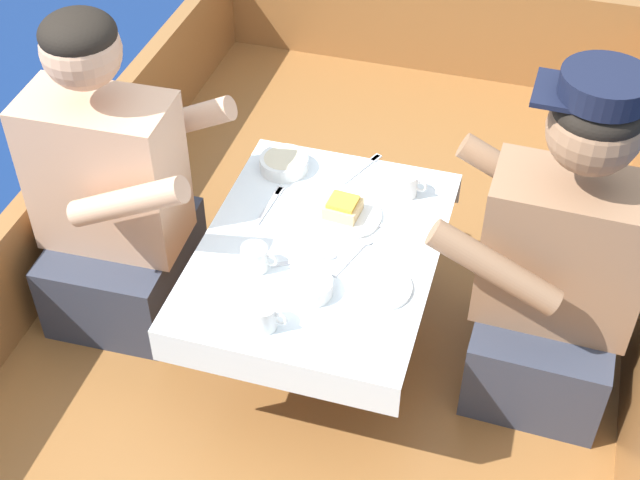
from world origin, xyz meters
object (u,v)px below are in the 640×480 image
at_px(person_port, 113,201).
at_px(person_starboard, 557,269).
at_px(coffee_cup_starboard, 406,184).
at_px(coffee_cup_center, 255,258).
at_px(sandwich, 343,207).
at_px(coffee_cup_port, 263,316).

xyz_separation_m(person_port, person_starboard, (1.22, 0.06, 0.01)).
bearing_deg(person_starboard, person_port, 4.26).
xyz_separation_m(person_starboard, coffee_cup_starboard, (-0.44, 0.20, 0.03)).
relative_size(person_starboard, coffee_cup_starboard, 10.34).
bearing_deg(coffee_cup_center, sandwich, 58.03).
height_order(person_starboard, coffee_cup_starboard, person_starboard).
xyz_separation_m(sandwich, coffee_cup_center, (-0.16, -0.26, 0.00)).
bearing_deg(person_starboard, coffee_cup_center, 16.81).
height_order(sandwich, coffee_cup_port, coffee_cup_port).
height_order(person_port, coffee_cup_center, person_port).
relative_size(person_port, coffee_cup_starboard, 10.22).
relative_size(coffee_cup_starboard, coffee_cup_center, 0.98).
bearing_deg(coffee_cup_starboard, person_port, -161.83).
distance_m(person_starboard, coffee_cup_port, 0.76).
height_order(person_port, sandwich, person_port).
relative_size(sandwich, coffee_cup_port, 1.03).
bearing_deg(person_port, sandwich, 8.11).
height_order(person_starboard, coffee_cup_center, person_starboard).
height_order(person_starboard, sandwich, person_starboard).
height_order(coffee_cup_port, coffee_cup_starboard, same).
bearing_deg(person_port, coffee_cup_port, -32.50).
height_order(person_port, coffee_cup_starboard, person_port).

